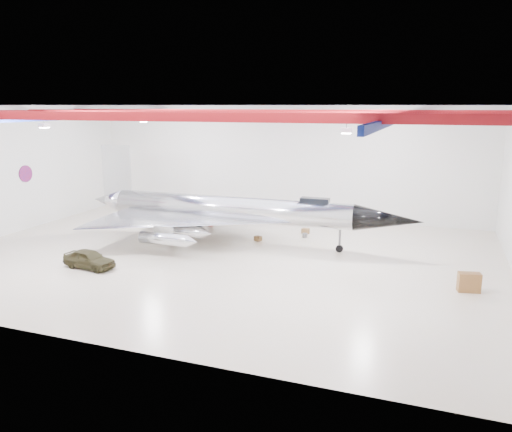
% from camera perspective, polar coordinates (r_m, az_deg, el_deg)
% --- Properties ---
extents(floor, '(40.00, 40.00, 0.00)m').
position_cam_1_polar(floor, '(37.48, -3.97, -4.55)').
color(floor, beige).
rests_on(floor, ground).
extents(wall_back, '(40.00, 0.00, 40.00)m').
position_cam_1_polar(wall_back, '(50.20, 2.89, 6.24)').
color(wall_back, silver).
rests_on(wall_back, floor).
extents(wall_left, '(0.00, 30.00, 30.00)m').
position_cam_1_polar(wall_left, '(47.92, -26.61, 4.63)').
color(wall_left, silver).
rests_on(wall_left, floor).
extents(ceiling, '(40.00, 40.00, 0.00)m').
position_cam_1_polar(ceiling, '(35.83, -4.24, 12.51)').
color(ceiling, '#0A0F38').
rests_on(ceiling, wall_back).
extents(ceiling_structure, '(39.50, 29.50, 1.08)m').
position_cam_1_polar(ceiling_structure, '(35.83, -4.22, 11.43)').
color(ceiling_structure, maroon).
rests_on(ceiling_structure, ceiling).
extents(wall_roundel, '(0.10, 1.50, 1.50)m').
position_cam_1_polar(wall_roundel, '(49.33, -24.84, 4.40)').
color(wall_roundel, '#B21414').
rests_on(wall_roundel, wall_left).
extents(jet_aircraft, '(28.07, 16.28, 7.66)m').
position_cam_1_polar(jet_aircraft, '(40.56, -3.10, 0.45)').
color(jet_aircraft, silver).
rests_on(jet_aircraft, floor).
extents(jeep, '(3.97, 1.96, 1.30)m').
position_cam_1_polar(jeep, '(36.33, -18.53, -4.67)').
color(jeep, '#322E19').
rests_on(jeep, floor).
extents(desk, '(1.39, 0.89, 1.18)m').
position_cam_1_polar(desk, '(32.83, 23.17, -6.99)').
color(desk, brown).
rests_on(desk, floor).
extents(crate_ply, '(0.65, 0.57, 0.39)m').
position_cam_1_polar(crate_ply, '(42.73, -8.21, -2.23)').
color(crate_ply, olive).
rests_on(crate_ply, floor).
extents(toolbox_red, '(0.54, 0.47, 0.33)m').
position_cam_1_polar(toolbox_red, '(46.71, -5.21, -0.92)').
color(toolbox_red, maroon).
rests_on(toolbox_red, floor).
extents(parts_bin, '(0.68, 0.57, 0.43)m').
position_cam_1_polar(parts_bin, '(43.97, 5.67, -1.71)').
color(parts_bin, olive).
rests_on(parts_bin, floor).
extents(crate_small, '(0.42, 0.37, 0.25)m').
position_cam_1_polar(crate_small, '(46.53, -7.60, -1.08)').
color(crate_small, '#59595B').
rests_on(crate_small, floor).
extents(oil_barrel, '(0.69, 0.63, 0.39)m').
position_cam_1_polar(oil_barrel, '(41.40, 0.23, -2.58)').
color(oil_barrel, olive).
rests_on(oil_barrel, floor).
extents(spares_box, '(0.52, 0.52, 0.37)m').
position_cam_1_polar(spares_box, '(42.61, 5.59, -2.22)').
color(spares_box, '#59595B').
rests_on(spares_box, floor).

